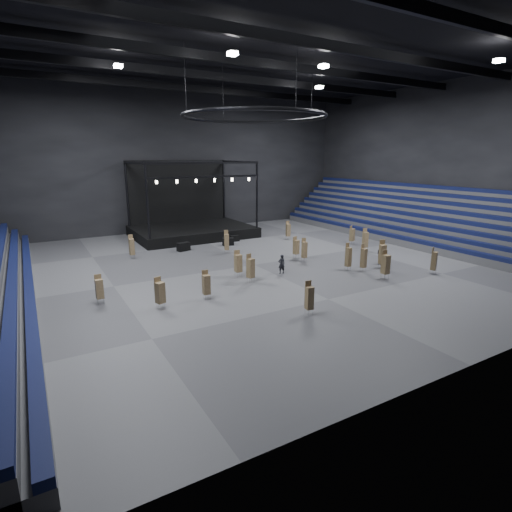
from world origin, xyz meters
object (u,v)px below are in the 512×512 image
crew_member (381,255)px  flight_case_right (235,238)px  chair_stack_10 (365,239)px  chair_stack_16 (386,264)px  chair_stack_5 (364,258)px  chair_stack_9 (160,292)px  chair_stack_12 (382,254)px  chair_stack_13 (99,288)px  chair_stack_6 (434,260)px  stage (190,224)px  flight_case_mid (228,242)px  chair_stack_4 (238,263)px  chair_stack_1 (352,235)px  chair_stack_17 (296,247)px  chair_stack_7 (227,242)px  chair_stack_2 (288,230)px  chair_stack_14 (250,268)px  flight_case_left (183,247)px  chair_stack_3 (309,297)px  chair_stack_8 (132,246)px  chair_stack_0 (348,256)px  chair_stack_15 (304,249)px  chair_stack_11 (206,284)px  man_center (282,264)px

crew_member → flight_case_right: bearing=33.3°
chair_stack_10 → chair_stack_16: bearing=-106.6°
chair_stack_5 → chair_stack_9: 17.87m
chair_stack_12 → chair_stack_13: bearing=-165.5°
chair_stack_16 → chair_stack_6: bearing=-8.6°
stage → flight_case_mid: stage is taller
chair_stack_4 → chair_stack_1: bearing=16.1°
flight_case_mid → chair_stack_17: size_ratio=0.58×
flight_case_right → chair_stack_1: 13.48m
chair_stack_7 → chair_stack_12: size_ratio=0.93×
flight_case_mid → chair_stack_13: bearing=-142.2°
chair_stack_2 → chair_stack_14: size_ratio=0.94×
flight_case_left → chair_stack_6: chair_stack_6 is taller
chair_stack_2 → chair_stack_1: bearing=-41.9°
chair_stack_3 → chair_stack_6: size_ratio=0.96×
chair_stack_8 → chair_stack_0: bearing=-45.7°
chair_stack_15 → chair_stack_2: bearing=75.7°
chair_stack_4 → chair_stack_17: size_ratio=1.05×
chair_stack_1 → chair_stack_14: 18.01m
chair_stack_9 → chair_stack_11: chair_stack_9 is taller
chair_stack_17 → chair_stack_3: bearing=-129.5°
chair_stack_11 → chair_stack_12: (16.69, -0.46, 0.21)m
chair_stack_7 → chair_stack_15: size_ratio=1.07×
chair_stack_0 → chair_stack_8: size_ratio=1.04×
chair_stack_1 → chair_stack_5: bearing=-145.0°
man_center → chair_stack_3: bearing=75.3°
chair_stack_3 → chair_stack_16: chair_stack_16 is taller
chair_stack_3 → chair_stack_9: chair_stack_3 is taller
chair_stack_5 → chair_stack_7: chair_stack_5 is taller
chair_stack_1 → chair_stack_17: (-9.11, -1.92, 0.01)m
chair_stack_8 → chair_stack_15: 16.72m
chair_stack_7 → chair_stack_10: bearing=-9.5°
chair_stack_4 → chair_stack_17: bearing=20.0°
flight_case_left → flight_case_right: 7.04m
chair_stack_1 → chair_stack_5: size_ratio=0.88×
stage → chair_stack_0: bearing=-74.0°
stage → chair_stack_2: (9.25, -8.22, -0.30)m
flight_case_mid → flight_case_left: bearing=-179.2°
chair_stack_8 → chair_stack_9: 14.48m
flight_case_mid → chair_stack_9: 19.44m
chair_stack_2 → chair_stack_9: 24.63m
flight_case_left → chair_stack_7: size_ratio=0.56×
crew_member → chair_stack_4: bearing=85.9°
chair_stack_8 → chair_stack_9: (-1.56, -14.39, -0.04)m
chair_stack_3 → chair_stack_15: 13.16m
flight_case_right → chair_stack_17: chair_stack_17 is taller
chair_stack_0 → chair_stack_12: chair_stack_12 is taller
chair_stack_1 → chair_stack_8: size_ratio=0.91×
stage → flight_case_left: stage is taller
chair_stack_12 → chair_stack_6: bearing=-31.5°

